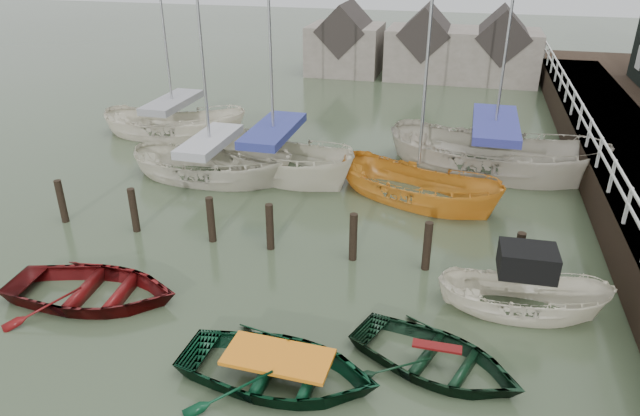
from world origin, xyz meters
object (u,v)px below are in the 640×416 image
(sailboat_b, at_px, (275,170))
(sailboat_d, at_px, (489,169))
(sailboat_e, at_px, (176,134))
(rowboat_red, at_px, (95,300))
(sailboat_c, at_px, (416,198))
(motorboat, at_px, (520,307))
(sailboat_a, at_px, (213,177))
(rowboat_green, at_px, (279,380))
(rowboat_dkgreen, at_px, (435,368))

(sailboat_b, xyz_separation_m, sailboat_d, (7.89, 2.16, -0.00))
(sailboat_b, distance_m, sailboat_e, 6.44)
(rowboat_red, distance_m, sailboat_c, 10.68)
(motorboat, distance_m, sailboat_b, 10.99)
(sailboat_a, bearing_deg, sailboat_c, -87.81)
(rowboat_red, distance_m, motorboat, 10.39)
(rowboat_green, relative_size, sailboat_d, 0.31)
(rowboat_red, height_order, sailboat_d, sailboat_d)
(rowboat_dkgreen, relative_size, sailboat_e, 0.33)
(sailboat_a, distance_m, sailboat_e, 5.57)
(sailboat_d, bearing_deg, rowboat_green, 175.54)
(rowboat_green, bearing_deg, sailboat_e, 36.09)
(rowboat_green, height_order, sailboat_a, sailboat_a)
(motorboat, height_order, sailboat_d, sailboat_d)
(rowboat_dkgreen, relative_size, motorboat, 0.91)
(sailboat_e, bearing_deg, rowboat_green, -150.51)
(motorboat, bearing_deg, sailboat_b, 48.60)
(rowboat_green, relative_size, motorboat, 1.03)
(sailboat_b, bearing_deg, sailboat_d, -52.21)
(sailboat_c, bearing_deg, rowboat_green, -166.76)
(rowboat_red, height_order, sailboat_a, sailboat_a)
(motorboat, bearing_deg, sailboat_c, 25.55)
(rowboat_dkgreen, bearing_deg, sailboat_e, 64.90)
(rowboat_dkgreen, height_order, sailboat_a, sailboat_a)
(sailboat_a, relative_size, sailboat_c, 0.98)
(motorboat, xyz_separation_m, sailboat_e, (-14.21, 9.96, -0.05))
(rowboat_green, bearing_deg, sailboat_d, -16.59)
(rowboat_dkgreen, bearing_deg, sailboat_a, 66.57)
(rowboat_dkgreen, xyz_separation_m, sailboat_c, (-1.24, 8.35, 0.02))
(sailboat_d, bearing_deg, rowboat_red, 153.58)
(rowboat_green, bearing_deg, rowboat_red, 75.53)
(sailboat_c, xyz_separation_m, sailboat_e, (-11.14, 4.13, 0.05))
(sailboat_a, bearing_deg, rowboat_dkgreen, -131.88)
(sailboat_c, bearing_deg, sailboat_e, 93.54)
(motorboat, relative_size, sailboat_d, 0.31)
(rowboat_green, height_order, sailboat_b, sailboat_b)
(sailboat_b, bearing_deg, rowboat_red, -167.70)
(rowboat_dkgreen, height_order, sailboat_e, sailboat_e)
(sailboat_e, bearing_deg, sailboat_a, -143.74)
(rowboat_green, distance_m, sailboat_e, 16.55)
(rowboat_dkgreen, bearing_deg, rowboat_red, 107.62)
(sailboat_e, bearing_deg, sailboat_c, -115.25)
(sailboat_a, bearing_deg, sailboat_e, 42.86)
(motorboat, xyz_separation_m, sailboat_a, (-10.54, 5.76, -0.05))
(rowboat_dkgreen, xyz_separation_m, sailboat_d, (1.20, 11.62, 0.06))
(rowboat_green, bearing_deg, motorboat, -51.01)
(sailboat_d, bearing_deg, sailboat_c, 157.13)
(rowboat_green, height_order, sailboat_c, sailboat_c)
(rowboat_dkgreen, relative_size, sailboat_b, 0.30)
(rowboat_dkgreen, xyz_separation_m, sailboat_e, (-12.38, 12.49, 0.06))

